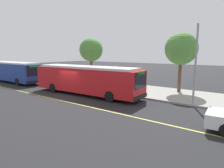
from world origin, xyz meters
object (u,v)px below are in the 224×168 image
at_px(transit_bus_second, 12,71).
at_px(route_sign_post, 116,75).
at_px(waiting_bench, 111,83).
at_px(pedestrian_commuter, 126,81).
at_px(transit_bus_main, 86,79).

height_order(transit_bus_second, route_sign_post, same).
distance_m(waiting_bench, pedestrian_commuter, 2.75).
bearing_deg(pedestrian_commuter, waiting_bench, 166.21).
height_order(transit_bus_second, waiting_bench, transit_bus_second).
bearing_deg(waiting_bench, pedestrian_commuter, -13.79).
relative_size(transit_bus_main, transit_bus_second, 1.07).
bearing_deg(transit_bus_second, route_sign_post, 8.92).
relative_size(waiting_bench, pedestrian_commuter, 0.95).
bearing_deg(route_sign_post, waiting_bench, 135.72).
bearing_deg(transit_bus_second, pedestrian_commuter, 13.70).
bearing_deg(route_sign_post, pedestrian_commuter, 76.36).
xyz_separation_m(waiting_bench, route_sign_post, (2.25, -2.20, 1.32)).
bearing_deg(pedestrian_commuter, transit_bus_second, -166.30).
distance_m(route_sign_post, pedestrian_commuter, 1.80).
distance_m(transit_bus_main, waiting_bench, 4.68).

